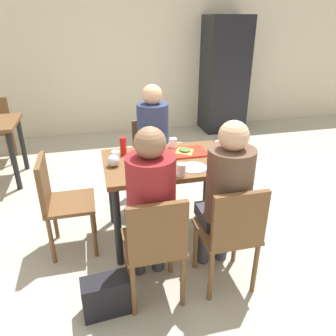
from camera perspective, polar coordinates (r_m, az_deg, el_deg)
name	(u,v)px	position (r m, az deg, el deg)	size (l,w,h in m)	color
ground_plane	(168,233)	(3.13, 0.00, -11.51)	(10.00, 10.00, 0.02)	#B2AD9E
back_wall	(122,48)	(5.69, -8.18, 20.29)	(10.00, 0.10, 2.80)	beige
main_table	(168,172)	(2.79, 0.00, -0.66)	(1.08, 0.75, 0.75)	brown
chair_near_left	(155,243)	(2.18, -2.27, -13.10)	(0.40, 0.40, 0.86)	brown
chair_near_right	(232,231)	(2.32, 11.19, -10.91)	(0.40, 0.40, 0.86)	brown
chair_far_side	(152,154)	(3.52, -2.93, 2.56)	(0.40, 0.40, 0.86)	brown
chair_left_end	(59,198)	(2.81, -18.77, -5.07)	(0.40, 0.40, 0.86)	brown
person_in_red	(150,200)	(2.15, -3.14, -5.68)	(0.32, 0.42, 1.27)	#383842
person_in_brown_jacket	(226,191)	(2.30, 10.29, -3.96)	(0.32, 0.42, 1.27)	#383842
person_far_side	(154,136)	(3.30, -2.55, 5.60)	(0.32, 0.42, 1.27)	#383842
tray_red_near	(149,168)	(2.59, -3.40, 0.06)	(0.36, 0.26, 0.02)	red
tray_red_far	(186,152)	(2.88, 3.14, 2.80)	(0.36, 0.26, 0.02)	red
paper_plate_center	(145,152)	(2.90, -4.10, 2.78)	(0.22, 0.22, 0.01)	white
paper_plate_near_edge	(194,168)	(2.60, 4.56, 0.08)	(0.22, 0.22, 0.01)	white
pizza_slice_a	(151,166)	(2.58, -3.02, 0.42)	(0.24, 0.23, 0.02)	#C68C47
pizza_slice_b	(185,150)	(2.89, 2.97, 3.17)	(0.18, 0.19, 0.02)	#C68C47
plastic_cup_a	(157,142)	(3.00, -1.94, 4.61)	(0.07, 0.07, 0.10)	white
plastic_cup_b	(181,170)	(2.45, 2.38, -0.34)	(0.07, 0.07, 0.10)	white
plastic_cup_c	(116,157)	(2.71, -9.23, 1.97)	(0.07, 0.07, 0.10)	white
plastic_cup_d	(173,144)	(2.96, 0.93, 4.34)	(0.07, 0.07, 0.10)	white
soda_can	(218,148)	(2.87, 8.90, 3.55)	(0.07, 0.07, 0.12)	#B7BCC6
condiment_bottle	(123,146)	(2.84, -7.92, 3.83)	(0.06, 0.06, 0.16)	red
foil_bundle	(113,161)	(2.64, -9.66, 1.29)	(0.10, 0.10, 0.10)	silver
handbag	(106,296)	(2.39, -10.87, -21.32)	(0.32, 0.16, 0.28)	black
drink_fridge	(224,76)	(5.83, 9.90, 15.83)	(0.70, 0.60, 1.90)	black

